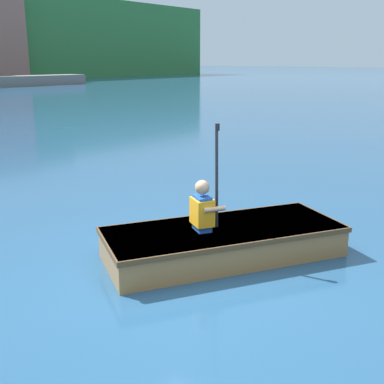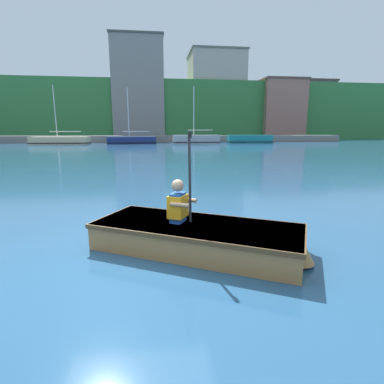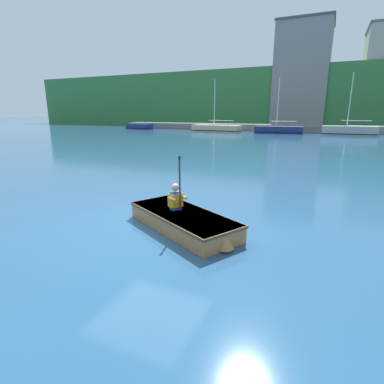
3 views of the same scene
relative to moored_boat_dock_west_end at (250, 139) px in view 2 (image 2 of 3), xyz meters
name	(u,v)px [view 2 (image 2 of 3)]	position (x,y,z in m)	size (l,w,h in m)	color
ground_plane	(132,256)	(-12.53, -33.31, -0.48)	(300.00, 300.00, 0.00)	navy
shoreline_ridge	(150,113)	(-12.53, 25.77, 4.56)	(120.00, 20.00, 10.08)	#387A3D
waterfront_warehouse_left	(139,90)	(-14.37, 19.73, 8.09)	(8.95, 9.04, 17.11)	gray
waterfront_office_block_center	(215,97)	(-0.16, 21.01, 7.32)	(9.94, 9.39, 15.58)	#B2A899
waterfront_apartment_right	(280,110)	(11.38, 17.57, 4.84)	(7.88, 6.58, 10.62)	#9E6B5B
waterfront_tower_far	(301,111)	(16.81, 20.25, 4.88)	(9.72, 8.70, 10.69)	#75665B
marina_dock	(150,139)	(-12.53, 4.27, -0.03)	(53.47, 2.40, 0.90)	slate
moored_boat_dock_west_end	(250,139)	(0.00, 0.00, 0.00)	(5.62, 2.14, 1.01)	#197A84
moored_boat_dock_west_inner	(132,140)	(-14.68, -0.03, -0.06)	(5.85, 2.25, 6.51)	navy
moored_boat_dock_center_far	(60,141)	(-22.95, 0.25, -0.06)	(6.68, 2.53, 6.67)	#CCB789
moored_boat_dock_east_inner	(196,139)	(-6.90, -0.21, 0.03)	(5.73, 2.07, 6.74)	#9EA3A8
rowboat_foreground	(200,235)	(-11.60, -33.21, -0.26)	(3.05, 2.36, 0.37)	#A3703D
person_paddler	(179,203)	(-11.88, -33.06, 0.17)	(0.44, 0.44, 1.25)	#1E4CA5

